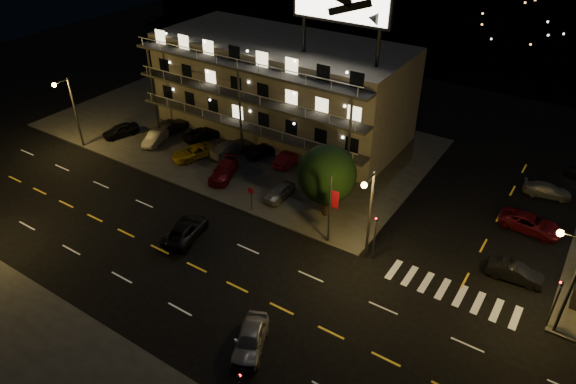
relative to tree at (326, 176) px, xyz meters
The scene contains 26 objects.
ground 12.61m from the tree, 103.86° to the right, with size 140.00×140.00×0.00m, color black.
curb_nw 19.27m from the tree, 153.42° to the left, with size 44.00×24.00×0.15m, color #31312F.
motel 17.80m from the tree, 136.10° to the left, with size 28.00×13.80×18.10m.
streetlight_nw 29.09m from the tree, behind, with size 0.44×1.92×8.00m.
streetlight_nc 6.77m from the tree, 32.76° to the right, with size 0.44×1.92×8.00m.
streetlight_ne 19.58m from the tree, ahead, with size 1.92×0.44×8.00m.
signal_nw 7.04m from the tree, 26.56° to the right, with size 0.20×0.27×4.60m.
signal_ne 19.45m from the tree, ahead, with size 0.27×0.20×4.60m.
banner_north 3.94m from the tree, 54.85° to the right, with size 0.83×0.16×6.40m.
stop_sign 7.00m from the tree, 152.88° to the right, with size 0.91×0.11×2.61m.
tree is the anchor object (origin of this frame).
lot_car_0 27.38m from the tree, behind, with size 1.65×4.11×1.40m, color black.
lot_car_1 22.82m from the tree, behind, with size 1.43×4.11×1.35m, color gray.
lot_car_2 17.13m from the tree, behind, with size 2.14×4.63×1.29m, color gold.
lot_car_3 12.01m from the tree, behind, with size 1.91×4.70×1.36m, color maroon.
lot_car_4 5.86m from the tree, behind, with size 1.49×3.70×1.26m, color gray.
lot_car_5 23.65m from the tree, 168.40° to the left, with size 1.45×4.15×1.37m, color black.
lot_car_6 19.79m from the tree, 164.64° to the left, with size 2.13×4.62×1.28m, color black.
lot_car_7 14.90m from the tree, 163.06° to the left, with size 2.08×5.13×1.49m, color gray.
lot_car_8 12.75m from the tree, 151.67° to the left, with size 1.59×3.96×1.35m, color black.
lot_car_9 10.09m from the tree, 143.08° to the left, with size 1.42×4.08×1.35m, color maroon.
side_car_0 16.53m from the tree, ahead, with size 1.43×4.11×1.35m, color black.
side_car_1 17.91m from the tree, 25.98° to the left, with size 2.36×5.11×1.42m, color maroon.
side_car_2 21.70m from the tree, 41.78° to the left, with size 1.73×4.25×1.23m, color gray.
road_car_east 16.21m from the tree, 77.76° to the right, with size 1.79×4.46×1.52m, color gray.
road_car_west 12.72m from the tree, 131.93° to the right, with size 2.33×5.06×1.41m, color black.
Camera 1 is at (20.60, -21.47, 26.76)m, focal length 32.00 mm.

